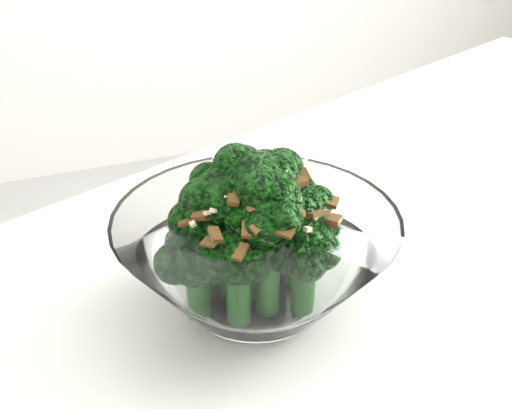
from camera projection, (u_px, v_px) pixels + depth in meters
name	position (u px, v px, depth m)	size (l,w,h in m)	color
broccoli_dish	(255.00, 250.00, 0.49)	(0.20, 0.20, 0.12)	white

